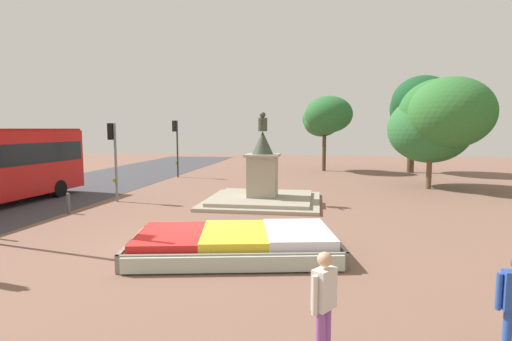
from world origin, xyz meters
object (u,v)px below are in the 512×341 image
object	(u,v)px
flower_planter	(236,244)
kerb_bollard_north	(68,203)
traffic_light_far_corner	(176,139)
pedestrian_near_planter	(324,299)
statue_monument	(263,187)
traffic_light_mid_block	(113,148)

from	to	relation	value
flower_planter	kerb_bollard_north	size ratio (longest dim) A/B	7.04
flower_planter	traffic_light_far_corner	world-z (taller)	traffic_light_far_corner
flower_planter	kerb_bollard_north	distance (m)	9.17
traffic_light_far_corner	pedestrian_near_planter	world-z (taller)	traffic_light_far_corner
statue_monument	pedestrian_near_planter	size ratio (longest dim) A/B	3.12
traffic_light_far_corner	pedestrian_near_planter	xyz separation A→B (m)	(10.43, -22.13, -1.82)
statue_monument	pedestrian_near_planter	xyz separation A→B (m)	(2.75, -13.04, 0.23)
kerb_bollard_north	flower_planter	bearing A→B (deg)	-28.08
statue_monument	kerb_bollard_north	distance (m)	8.59
flower_planter	statue_monument	world-z (taller)	statue_monument
traffic_light_mid_block	traffic_light_far_corner	distance (m)	9.92
traffic_light_mid_block	kerb_bollard_north	bearing A→B (deg)	-99.88
traffic_light_mid_block	pedestrian_near_planter	distance (m)	15.85
traffic_light_far_corner	pedestrian_near_planter	bearing A→B (deg)	-64.76
flower_planter	traffic_light_mid_block	size ratio (longest dim) A/B	1.64
traffic_light_mid_block	kerb_bollard_north	world-z (taller)	traffic_light_mid_block
traffic_light_mid_block	statue_monument	bearing A→B (deg)	6.39
flower_planter	traffic_light_far_corner	distance (m)	19.13
statue_monument	flower_planter	bearing A→B (deg)	-87.34
flower_planter	pedestrian_near_planter	distance (m)	5.55
statue_monument	traffic_light_mid_block	distance (m)	7.48
statue_monument	traffic_light_far_corner	xyz separation A→B (m)	(-7.68, 9.10, 2.05)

